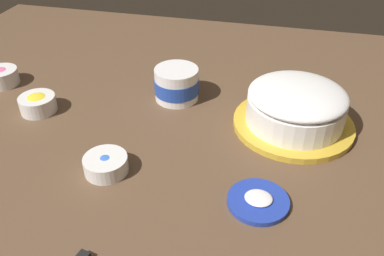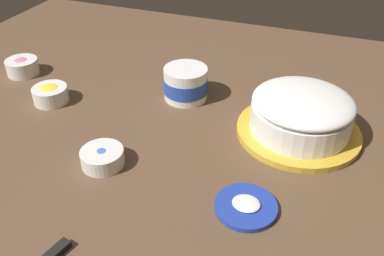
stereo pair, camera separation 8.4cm
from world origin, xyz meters
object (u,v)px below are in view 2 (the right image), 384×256
(frosted_cake, at_px, (301,116))
(frosting_tub_lid, at_px, (246,206))
(sprinkle_bowl_pink, at_px, (22,66))
(sprinkle_bowl_blue, at_px, (102,157))
(frosting_tub, at_px, (186,83))
(sprinkle_bowl_yellow, at_px, (50,94))

(frosted_cake, relative_size, frosting_tub_lid, 2.43)
(frosted_cake, distance_m, sprinkle_bowl_pink, 0.75)
(frosting_tub_lid, height_order, sprinkle_bowl_blue, sprinkle_bowl_blue)
(frosting_tub, xyz_separation_m, sprinkle_bowl_blue, (0.06, 0.30, -0.02))
(frosting_tub, relative_size, sprinkle_bowl_pink, 1.27)
(frosting_tub, bearing_deg, sprinkle_bowl_pink, 4.70)
(frosted_cake, relative_size, sprinkle_bowl_pink, 3.12)
(sprinkle_bowl_pink, bearing_deg, sprinkle_bowl_yellow, 149.62)
(frosted_cake, xyz_separation_m, frosting_tub, (0.29, -0.06, -0.01))
(sprinkle_bowl_pink, bearing_deg, frosting_tub_lid, 158.49)
(frosting_tub, xyz_separation_m, sprinkle_bowl_pink, (0.47, 0.04, -0.02))
(frosting_tub_lid, distance_m, sprinkle_bowl_pink, 0.75)
(frosting_tub, distance_m, sprinkle_bowl_yellow, 0.33)
(frosted_cake, distance_m, frosting_tub_lid, 0.26)
(frosting_tub_lid, bearing_deg, sprinkle_bowl_yellow, -18.56)
(frosted_cake, relative_size, frosting_tub, 2.45)
(sprinkle_bowl_yellow, bearing_deg, frosting_tub_lid, 161.44)
(sprinkle_bowl_blue, relative_size, sprinkle_bowl_pink, 1.00)
(frosted_cake, bearing_deg, sprinkle_bowl_yellow, 7.37)
(sprinkle_bowl_blue, relative_size, sprinkle_bowl_yellow, 1.01)
(sprinkle_bowl_pink, bearing_deg, frosted_cake, 178.49)
(sprinkle_bowl_blue, bearing_deg, sprinkle_bowl_pink, -32.49)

